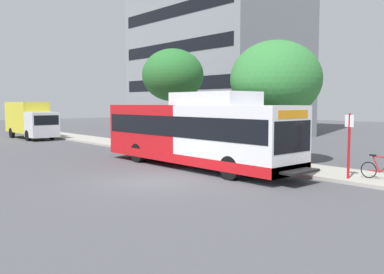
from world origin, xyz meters
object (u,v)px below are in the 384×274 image
(bicycle_parked, at_px, (383,169))
(box_truck_background, at_px, (30,119))
(bus_stop_sign_pole, at_px, (349,141))
(street_tree_near_stop, at_px, (276,79))
(transit_bus, at_px, (194,133))
(street_tree_mid_block, at_px, (173,75))

(bicycle_parked, xyz_separation_m, box_truck_background, (-2.88, 29.93, 1.18))
(bus_stop_sign_pole, relative_size, street_tree_near_stop, 0.42)
(transit_bus, distance_m, bus_stop_sign_pole, 7.20)
(bus_stop_sign_pole, xyz_separation_m, box_truck_background, (-2.19, 28.87, 0.09))
(transit_bus, distance_m, box_truck_background, 21.99)
(bicycle_parked, distance_m, box_truck_background, 30.09)
(bus_stop_sign_pole, height_order, box_truck_background, box_truck_background)
(bicycle_parked, bearing_deg, street_tree_mid_block, 84.52)
(transit_bus, height_order, street_tree_mid_block, street_tree_mid_block)
(transit_bus, height_order, bus_stop_sign_pole, transit_bus)
(bicycle_parked, height_order, street_tree_mid_block, street_tree_mid_block)
(bus_stop_sign_pole, height_order, street_tree_near_stop, street_tree_near_stop)
(street_tree_near_stop, xyz_separation_m, box_truck_background, (-3.89, 23.91, -2.61))
(street_tree_near_stop, bearing_deg, bicycle_parked, -99.51)
(bus_stop_sign_pole, bearing_deg, street_tree_mid_block, 81.29)
(street_tree_mid_block, bearing_deg, street_tree_near_stop, -92.74)
(transit_bus, bearing_deg, street_tree_mid_block, 58.90)
(transit_bus, relative_size, bicycle_parked, 6.96)
(transit_bus, height_order, bicycle_parked, transit_bus)
(transit_bus, relative_size, street_tree_mid_block, 1.84)
(bus_stop_sign_pole, distance_m, street_tree_near_stop, 5.90)
(bus_stop_sign_pole, distance_m, bicycle_parked, 1.67)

